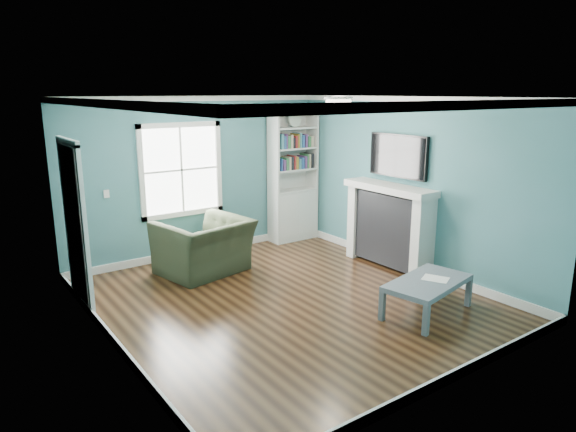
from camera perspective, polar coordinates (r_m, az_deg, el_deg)
floor at (r=6.82m, az=-0.09°, el=-9.37°), size 5.00×5.00×0.00m
room_walls at (r=6.37m, az=-0.09°, el=3.84°), size 5.00×5.00×5.00m
trim at (r=6.44m, az=-0.09°, el=0.82°), size 4.50×5.00×2.60m
window at (r=8.38m, az=-11.76°, el=5.03°), size 1.40×0.06×1.50m
bookshelf at (r=9.34m, az=0.53°, el=2.91°), size 0.90×0.35×2.31m
fireplace at (r=8.07m, az=11.17°, el=-1.19°), size 0.44×1.58×1.30m
tv at (r=7.95m, az=12.14°, el=6.56°), size 0.06×1.10×0.65m
door at (r=6.85m, az=-22.61°, el=-0.88°), size 0.12×0.98×2.17m
ceiling_fixture at (r=6.91m, az=5.64°, el=12.62°), size 0.38×0.38×0.15m
light_switch at (r=8.02m, az=-19.51°, el=2.34°), size 0.08×0.01×0.12m
recliner at (r=7.75m, az=-9.34°, el=-2.41°), size 1.39×1.05×1.09m
coffee_table at (r=6.55m, az=15.26°, el=-7.36°), size 1.28×0.86×0.43m
paper_sheet at (r=6.61m, az=16.07°, el=-6.70°), size 0.35×0.38×0.00m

